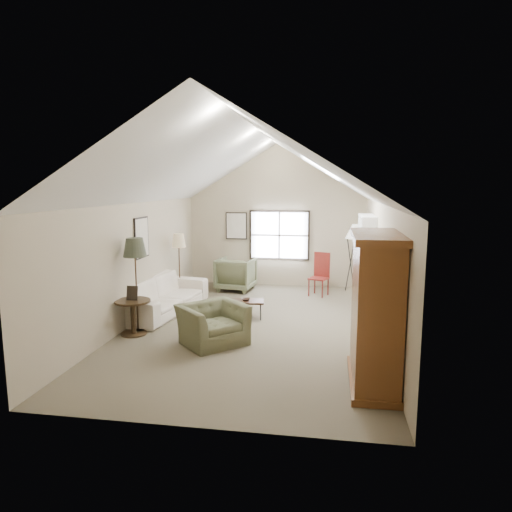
# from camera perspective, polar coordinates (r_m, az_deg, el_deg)

# --- Properties ---
(room_shell) EXTENTS (5.01, 8.01, 4.00)m
(room_shell) POSITION_cam_1_polar(r_m,az_deg,el_deg) (9.02, -0.41, 11.02)
(room_shell) COLOR #675E4A
(room_shell) RESTS_ON ground
(window) EXTENTS (1.72, 0.08, 1.42)m
(window) POSITION_cam_1_polar(r_m,az_deg,el_deg) (13.00, 2.94, 2.61)
(window) COLOR black
(window) RESTS_ON room_shell
(skylight) EXTENTS (0.80, 1.20, 0.52)m
(skylight) POSITION_cam_1_polar(r_m,az_deg,el_deg) (9.80, 8.14, 10.84)
(skylight) COLOR white
(skylight) RESTS_ON room_shell
(wall_art) EXTENTS (1.97, 3.71, 0.88)m
(wall_art) POSITION_cam_1_polar(r_m,az_deg,el_deg) (11.40, -8.13, 3.05)
(wall_art) COLOR black
(wall_art) RESTS_ON room_shell
(armoire) EXTENTS (0.60, 1.50, 2.20)m
(armoire) POSITION_cam_1_polar(r_m,az_deg,el_deg) (6.76, 14.72, -6.61)
(armoire) COLOR brown
(armoire) RESTS_ON ground
(tv_alcove) EXTENTS (0.32, 1.30, 2.10)m
(tv_alcove) POSITION_cam_1_polar(r_m,az_deg,el_deg) (10.66, 13.56, -0.65)
(tv_alcove) COLOR white
(tv_alcove) RESTS_ON ground
(media_console) EXTENTS (0.34, 1.18, 0.60)m
(media_console) POSITION_cam_1_polar(r_m,az_deg,el_deg) (10.83, 13.29, -5.09)
(media_console) COLOR #382316
(media_console) RESTS_ON ground
(tv_panel) EXTENTS (0.05, 0.90, 0.55)m
(tv_panel) POSITION_cam_1_polar(r_m,az_deg,el_deg) (10.70, 13.41, -1.86)
(tv_panel) COLOR black
(tv_panel) RESTS_ON media_console
(sofa) EXTENTS (1.44, 2.84, 0.79)m
(sofa) POSITION_cam_1_polar(r_m,az_deg,el_deg) (10.60, -11.57, -4.79)
(sofa) COLOR white
(sofa) RESTS_ON ground
(armchair_near) EXTENTS (1.47, 1.47, 0.72)m
(armchair_near) POSITION_cam_1_polar(r_m,az_deg,el_deg) (8.43, -5.42, -8.48)
(armchair_near) COLOR #606446
(armchair_near) RESTS_ON ground
(armchair_far) EXTENTS (1.07, 1.09, 0.90)m
(armchair_far) POSITION_cam_1_polar(r_m,az_deg,el_deg) (12.53, -2.52, -2.27)
(armchair_far) COLOR #656648
(armchair_far) RESTS_ON ground
(coffee_table) EXTENTS (0.83, 0.54, 0.39)m
(coffee_table) POSITION_cam_1_polar(r_m,az_deg,el_deg) (9.95, -1.26, -6.70)
(coffee_table) COLOR #382317
(coffee_table) RESTS_ON ground
(bowl) EXTENTS (0.21, 0.21, 0.05)m
(bowl) POSITION_cam_1_polar(r_m,az_deg,el_deg) (9.90, -1.26, -5.47)
(bowl) COLOR #3C2518
(bowl) RESTS_ON coffee_table
(side_table) EXTENTS (0.77, 0.77, 0.68)m
(side_table) POSITION_cam_1_polar(r_m,az_deg,el_deg) (9.19, -15.09, -7.41)
(side_table) COLOR #332215
(side_table) RESTS_ON ground
(side_chair) EXTENTS (0.57, 0.57, 1.13)m
(side_chair) POSITION_cam_1_polar(r_m,az_deg,el_deg) (11.96, 7.85, -2.31)
(side_chair) COLOR maroon
(side_chair) RESTS_ON ground
(tripod_lamp) EXTENTS (0.72, 0.72, 1.87)m
(tripod_lamp) POSITION_cam_1_polar(r_m,az_deg,el_deg) (12.46, 12.27, -0.25)
(tripod_lamp) COLOR white
(tripod_lamp) RESTS_ON ground
(dark_lamp) EXTENTS (0.51, 0.51, 1.90)m
(dark_lamp) POSITION_cam_1_polar(r_m,az_deg,el_deg) (9.22, -14.74, -3.45)
(dark_lamp) COLOR #2B2F21
(dark_lamp) RESTS_ON ground
(tan_lamp) EXTENTS (0.39, 0.39, 1.70)m
(tan_lamp) POSITION_cam_1_polar(r_m,az_deg,el_deg) (11.62, -9.56, -1.24)
(tan_lamp) COLOR tan
(tan_lamp) RESTS_ON ground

